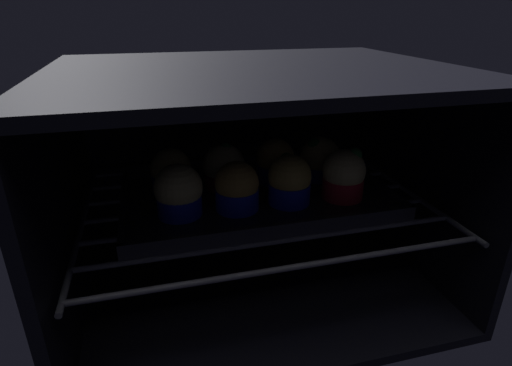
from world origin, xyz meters
TOP-DOWN VIEW (x-y plane):
  - oven_cavity at (0.00, 26.25)cm, footprint 59.00×47.00cm
  - oven_rack at (0.00, 22.00)cm, footprint 54.80×42.00cm
  - baking_tray at (0.00, 21.82)cm, footprint 42.47×25.16cm
  - muffin_row0_col0 at (-12.63, 17.84)cm, footprint 7.06×7.06cm
  - muffin_row0_col1 at (-4.07, 17.51)cm, footprint 6.62×6.62cm
  - muffin_row0_col2 at (4.21, 17.60)cm, footprint 6.69×6.69cm
  - muffin_row0_col3 at (13.14, 17.24)cm, footprint 6.80×6.80cm
  - muffin_row1_col0 at (-13.11, 26.51)cm, footprint 6.67×6.67cm
  - muffin_row1_col1 at (-4.41, 26.19)cm, footprint 7.03×7.03cm
  - muffin_row1_col2 at (4.61, 26.29)cm, footprint 6.60×6.60cm
  - muffin_row1_col3 at (12.60, 25.78)cm, footprint 7.16×7.16cm

SIDE VIEW (x-z plane):
  - oven_rack at x=0.00cm, z-range 13.20..14.00cm
  - baking_tray at x=0.00cm, z-range 13.59..15.79cm
  - oven_cavity at x=0.00cm, z-range -1.50..35.50cm
  - muffin_row1_col0 at x=-13.11cm, z-range 14.78..22.12cm
  - muffin_row1_col1 at x=-4.41cm, z-range 14.66..22.44cm
  - muffin_row1_col3 at x=12.60cm, z-range 14.80..22.40cm
  - muffin_row0_col1 at x=-4.07cm, z-range 14.87..22.40cm
  - muffin_row1_col2 at x=4.61cm, z-range 14.84..22.51cm
  - muffin_row0_col0 at x=-12.63cm, z-range 14.82..22.65cm
  - muffin_row0_col2 at x=4.21cm, z-range 14.91..22.71cm
  - muffin_row0_col3 at x=13.14cm, z-range 14.82..23.10cm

